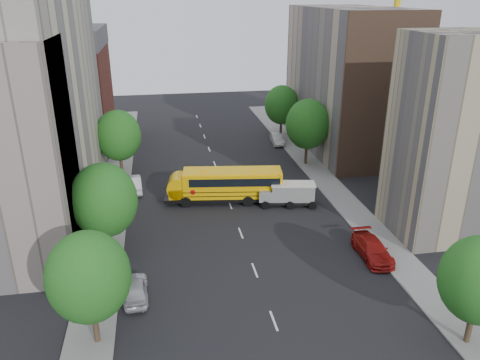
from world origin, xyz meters
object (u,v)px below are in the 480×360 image
object	(u,v)px
school_bus	(224,184)
street_tree_1	(104,200)
street_tree_0	(89,277)
street_tree_2	(118,136)
parked_car_3	(372,249)
street_tree_4	(308,124)
parked_car_1	(133,184)
parked_car_5	(277,139)
street_tree_3	(480,280)
street_tree_5	(282,105)
parked_car_0	(136,289)
safari_truck	(288,194)

from	to	relation	value
school_bus	street_tree_1	bearing A→B (deg)	-131.75
street_tree_0	street_tree_2	distance (m)	28.00
street_tree_0	parked_car_3	world-z (taller)	street_tree_0
street_tree_4	parked_car_1	size ratio (longest dim) A/B	1.67
parked_car_5	street_tree_4	bearing A→B (deg)	-76.57
street_tree_2	street_tree_0	bearing A→B (deg)	-90.00
street_tree_3	street_tree_5	xyz separation A→B (m)	(-0.00, 44.00, 0.25)
parked_car_1	parked_car_5	world-z (taller)	parked_car_1
street_tree_0	street_tree_2	bearing A→B (deg)	90.00
street_tree_1	parked_car_5	xyz separation A→B (m)	(20.60, 26.62, -4.26)
parked_car_3	parked_car_5	distance (m)	30.39
street_tree_4	parked_car_5	xyz separation A→B (m)	(-1.40, 8.62, -4.38)
school_bus	parked_car_0	bearing A→B (deg)	-111.48
parked_car_5	street_tree_2	bearing A→B (deg)	-153.10
street_tree_4	parked_car_1	distance (m)	21.54
street_tree_3	parked_car_0	xyz separation A→B (m)	(-19.81, 8.13, -3.75)
school_bus	parked_car_1	xyz separation A→B (m)	(-9.18, 4.42, -1.11)
street_tree_2	parked_car_0	xyz separation A→B (m)	(2.19, -23.87, -4.12)
street_tree_5	safari_truck	bearing A→B (deg)	-103.04
street_tree_1	parked_car_0	size ratio (longest dim) A/B	1.90
street_tree_0	parked_car_1	distance (m)	23.72
street_tree_2	safari_truck	xyz separation A→B (m)	(16.67, -11.01, -3.61)
street_tree_5	safari_truck	xyz separation A→B (m)	(-5.33, -23.01, -3.48)
street_tree_5	street_tree_4	bearing A→B (deg)	-90.00
street_tree_1	safari_truck	distance (m)	18.46
street_tree_3	parked_car_0	size ratio (longest dim) A/B	1.71
street_tree_3	street_tree_5	bearing A→B (deg)	90.00
street_tree_3	parked_car_1	bearing A→B (deg)	126.97
street_tree_5	parked_car_3	world-z (taller)	street_tree_5
street_tree_5	parked_car_0	distance (m)	41.17
street_tree_2	parked_car_3	size ratio (longest dim) A/B	1.51
street_tree_2	parked_car_0	world-z (taller)	street_tree_2
street_tree_0	street_tree_2	size ratio (longest dim) A/B	0.96
street_tree_0	parked_car_3	size ratio (longest dim) A/B	1.45
street_tree_1	parked_car_3	world-z (taller)	street_tree_1
street_tree_1	street_tree_2	distance (m)	18.00
street_tree_5	parked_car_1	size ratio (longest dim) A/B	1.54
street_tree_0	street_tree_4	xyz separation A→B (m)	(22.00, 28.00, 0.43)
street_tree_2	street_tree_4	xyz separation A→B (m)	(22.00, 0.00, 0.25)
parked_car_0	parked_car_5	world-z (taller)	parked_car_0
school_bus	parked_car_5	world-z (taller)	school_bus
street_tree_1	street_tree_4	size ratio (longest dim) A/B	0.98
street_tree_0	parked_car_1	xyz separation A→B (m)	(1.40, 23.36, -3.84)
street_tree_5	parked_car_3	bearing A→B (deg)	-92.37
street_tree_1	street_tree_5	size ratio (longest dim) A/B	1.05
street_tree_5	parked_car_0	xyz separation A→B (m)	(-19.81, -35.87, -4.00)
street_tree_5	street_tree_3	bearing A→B (deg)	-90.00
street_tree_0	parked_car_5	world-z (taller)	street_tree_0
street_tree_3	parked_car_3	size ratio (longest dim) A/B	1.39
street_tree_1	street_tree_5	world-z (taller)	street_tree_1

